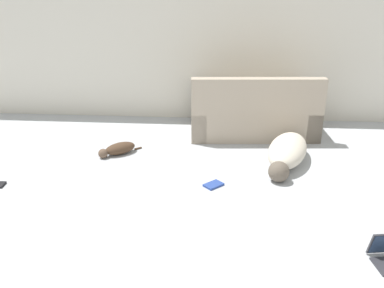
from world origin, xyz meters
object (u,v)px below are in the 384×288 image
(dog, at_px, (287,152))
(cat, at_px, (118,149))
(book_blue, at_px, (213,185))
(couch, at_px, (253,115))

(dog, height_order, cat, dog)
(dog, xyz_separation_m, cat, (-2.06, 0.12, -0.08))
(dog, xyz_separation_m, book_blue, (-0.85, -0.64, -0.14))
(couch, bearing_deg, cat, 22.33)
(couch, distance_m, dog, 1.05)
(couch, relative_size, cat, 3.54)
(cat, distance_m, book_blue, 1.43)
(dog, bearing_deg, couch, -143.52)
(dog, relative_size, book_blue, 5.83)
(dog, bearing_deg, book_blue, -35.86)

